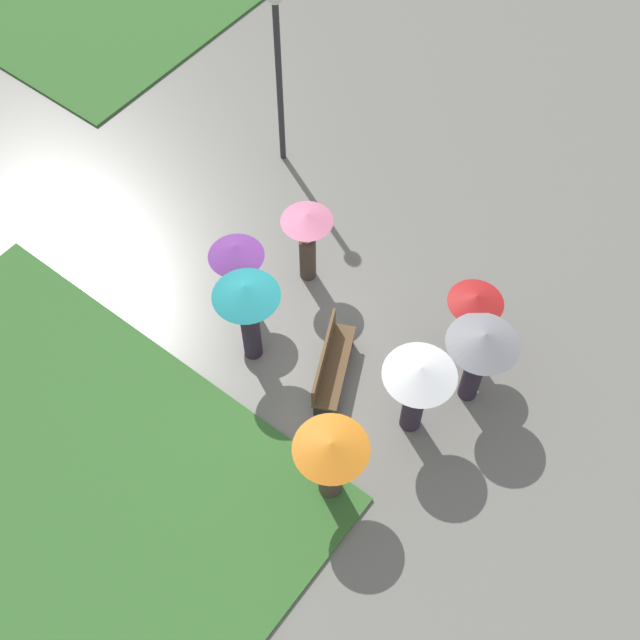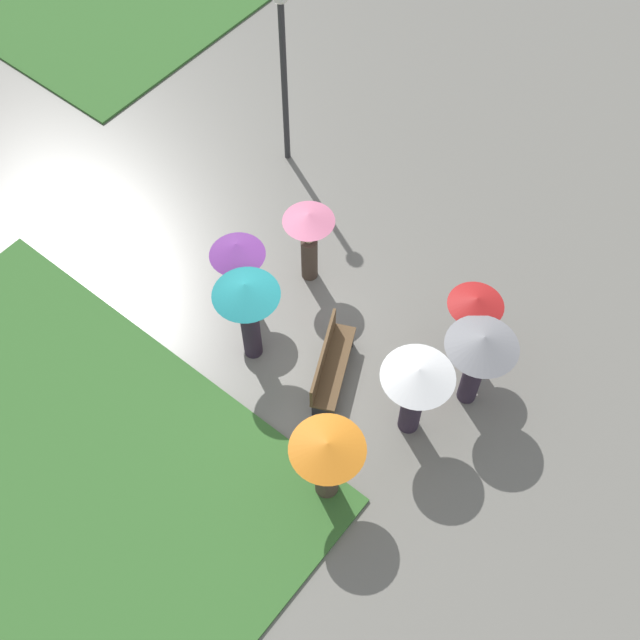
{
  "view_description": "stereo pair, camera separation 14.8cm",
  "coord_description": "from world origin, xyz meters",
  "px_view_note": "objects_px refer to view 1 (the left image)",
  "views": [
    {
      "loc": [
        -5.41,
        -4.83,
        12.09
      ],
      "look_at": [
        0.43,
        -0.34,
        0.85
      ],
      "focal_mm": 45.0,
      "sensor_mm": 36.0,
      "label": 1
    },
    {
      "loc": [
        -5.32,
        -4.94,
        12.09
      ],
      "look_at": [
        0.43,
        -0.34,
        0.85
      ],
      "focal_mm": 45.0,
      "sensor_mm": 36.0,
      "label": 2
    }
  ],
  "objects_px": {
    "crowd_person_red": "(472,316)",
    "crowd_person_white": "(418,383)",
    "crowd_person_grey": "(481,349)",
    "crowd_person_orange": "(331,458)",
    "crowd_person_teal": "(247,303)",
    "park_bench": "(330,364)",
    "crowd_person_pink": "(307,234)",
    "lamp_post": "(278,55)",
    "crowd_person_purple": "(238,265)"
  },
  "relations": [
    {
      "from": "crowd_person_red",
      "to": "crowd_person_grey",
      "type": "distance_m",
      "value": 0.86
    },
    {
      "from": "lamp_post",
      "to": "crowd_person_white",
      "type": "relative_size",
      "value": 2.15
    },
    {
      "from": "park_bench",
      "to": "crowd_person_teal",
      "type": "relative_size",
      "value": 0.84
    },
    {
      "from": "crowd_person_red",
      "to": "crowd_person_purple",
      "type": "relative_size",
      "value": 0.98
    },
    {
      "from": "park_bench",
      "to": "crowd_person_grey",
      "type": "distance_m",
      "value": 2.55
    },
    {
      "from": "crowd_person_white",
      "to": "crowd_person_purple",
      "type": "bearing_deg",
      "value": 23.57
    },
    {
      "from": "park_bench",
      "to": "lamp_post",
      "type": "height_order",
      "value": "lamp_post"
    },
    {
      "from": "crowd_person_red",
      "to": "crowd_person_purple",
      "type": "xyz_separation_m",
      "value": [
        -1.59,
        3.68,
        0.06
      ]
    },
    {
      "from": "lamp_post",
      "to": "crowd_person_orange",
      "type": "height_order",
      "value": "lamp_post"
    },
    {
      "from": "lamp_post",
      "to": "crowd_person_white",
      "type": "xyz_separation_m",
      "value": [
        -3.48,
        -5.52,
        -1.23
      ]
    },
    {
      "from": "crowd_person_orange",
      "to": "crowd_person_purple",
      "type": "relative_size",
      "value": 0.97
    },
    {
      "from": "lamp_post",
      "to": "crowd_person_red",
      "type": "height_order",
      "value": "lamp_post"
    },
    {
      "from": "crowd_person_orange",
      "to": "crowd_person_teal",
      "type": "bearing_deg",
      "value": -47.45
    },
    {
      "from": "crowd_person_red",
      "to": "crowd_person_white",
      "type": "relative_size",
      "value": 0.94
    },
    {
      "from": "park_bench",
      "to": "crowd_person_grey",
      "type": "bearing_deg",
      "value": -84.83
    },
    {
      "from": "crowd_person_purple",
      "to": "crowd_person_orange",
      "type": "bearing_deg",
      "value": -38.47
    },
    {
      "from": "crowd_person_red",
      "to": "crowd_person_grey",
      "type": "height_order",
      "value": "crowd_person_grey"
    },
    {
      "from": "crowd_person_white",
      "to": "park_bench",
      "type": "bearing_deg",
      "value": 29.61
    },
    {
      "from": "crowd_person_red",
      "to": "crowd_person_purple",
      "type": "distance_m",
      "value": 4.01
    },
    {
      "from": "crowd_person_teal",
      "to": "crowd_person_purple",
      "type": "height_order",
      "value": "crowd_person_teal"
    },
    {
      "from": "crowd_person_grey",
      "to": "crowd_person_purple",
      "type": "distance_m",
      "value": 4.3
    },
    {
      "from": "crowd_person_red",
      "to": "crowd_person_teal",
      "type": "xyz_separation_m",
      "value": [
        -2.22,
        2.9,
        0.36
      ]
    },
    {
      "from": "park_bench",
      "to": "crowd_person_purple",
      "type": "height_order",
      "value": "crowd_person_purple"
    },
    {
      "from": "crowd_person_teal",
      "to": "crowd_person_grey",
      "type": "xyz_separation_m",
      "value": [
        1.59,
        -3.4,
        -0.07
      ]
    },
    {
      "from": "crowd_person_white",
      "to": "crowd_person_purple",
      "type": "relative_size",
      "value": 1.04
    },
    {
      "from": "crowd_person_white",
      "to": "crowd_person_red",
      "type": "bearing_deg",
      "value": -63.28
    },
    {
      "from": "park_bench",
      "to": "lamp_post",
      "type": "bearing_deg",
      "value": 22.65
    },
    {
      "from": "park_bench",
      "to": "crowd_person_red",
      "type": "relative_size",
      "value": 0.97
    },
    {
      "from": "crowd_person_orange",
      "to": "crowd_person_white",
      "type": "bearing_deg",
      "value": -124.29
    },
    {
      "from": "lamp_post",
      "to": "crowd_person_orange",
      "type": "distance_m",
      "value": 7.46
    },
    {
      "from": "crowd_person_grey",
      "to": "crowd_person_orange",
      "type": "bearing_deg",
      "value": 27.74
    },
    {
      "from": "crowd_person_teal",
      "to": "crowd_person_orange",
      "type": "height_order",
      "value": "crowd_person_teal"
    },
    {
      "from": "crowd_person_orange",
      "to": "crowd_person_white",
      "type": "distance_m",
      "value": 1.77
    },
    {
      "from": "park_bench",
      "to": "crowd_person_white",
      "type": "height_order",
      "value": "crowd_person_white"
    },
    {
      "from": "crowd_person_purple",
      "to": "crowd_person_teal",
      "type": "bearing_deg",
      "value": -49.02
    },
    {
      "from": "park_bench",
      "to": "crowd_person_grey",
      "type": "relative_size",
      "value": 0.9
    },
    {
      "from": "crowd_person_pink",
      "to": "crowd_person_grey",
      "type": "distance_m",
      "value": 3.71
    },
    {
      "from": "park_bench",
      "to": "crowd_person_white",
      "type": "bearing_deg",
      "value": -110.53
    },
    {
      "from": "crowd_person_purple",
      "to": "crowd_person_grey",
      "type": "bearing_deg",
      "value": 2.86
    },
    {
      "from": "crowd_person_pink",
      "to": "crowd_person_teal",
      "type": "distance_m",
      "value": 1.96
    },
    {
      "from": "crowd_person_orange",
      "to": "lamp_post",
      "type": "bearing_deg",
      "value": -67.89
    },
    {
      "from": "park_bench",
      "to": "crowd_person_orange",
      "type": "bearing_deg",
      "value": -167.84
    },
    {
      "from": "park_bench",
      "to": "crowd_person_pink",
      "type": "xyz_separation_m",
      "value": [
        1.51,
        1.66,
        0.74
      ]
    },
    {
      "from": "crowd_person_red",
      "to": "crowd_person_teal",
      "type": "distance_m",
      "value": 3.67
    },
    {
      "from": "crowd_person_orange",
      "to": "crowd_person_grey",
      "type": "bearing_deg",
      "value": -128.97
    },
    {
      "from": "crowd_person_grey",
      "to": "crowd_person_orange",
      "type": "relative_size",
      "value": 1.09
    },
    {
      "from": "crowd_person_pink",
      "to": "crowd_person_grey",
      "type": "bearing_deg",
      "value": 152.38
    },
    {
      "from": "crowd_person_orange",
      "to": "crowd_person_purple",
      "type": "bearing_deg",
      "value": -51.16
    },
    {
      "from": "park_bench",
      "to": "crowd_person_orange",
      "type": "height_order",
      "value": "crowd_person_orange"
    },
    {
      "from": "crowd_person_grey",
      "to": "crowd_person_red",
      "type": "bearing_deg",
      "value": -97.41
    }
  ]
}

